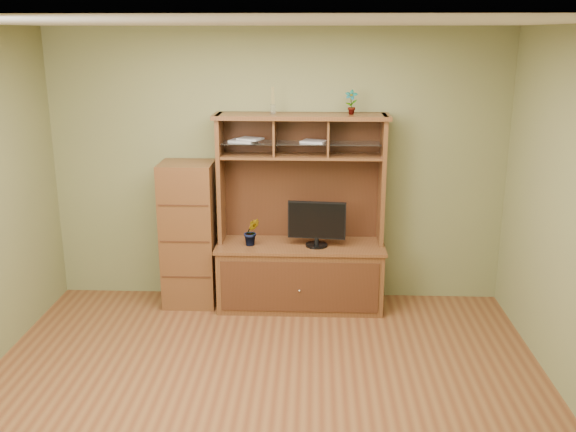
{
  "coord_description": "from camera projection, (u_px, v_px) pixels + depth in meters",
  "views": [
    {
      "loc": [
        0.37,
        -4.24,
        2.64
      ],
      "look_at": [
        0.14,
        1.2,
        1.08
      ],
      "focal_mm": 40.0,
      "sensor_mm": 36.0,
      "label": 1
    }
  ],
  "objects": [
    {
      "name": "monitor",
      "position": [
        317.0,
        223.0,
        6.14
      ],
      "size": [
        0.56,
        0.21,
        0.44
      ],
      "rotation": [
        0.0,
        0.0,
        -0.1
      ],
      "color": "black",
      "rests_on": "media_hutch"
    },
    {
      "name": "reed_diffuser",
      "position": [
        273.0,
        103.0,
        6.0
      ],
      "size": [
        0.05,
        0.05,
        0.25
      ],
      "color": "silver",
      "rests_on": "media_hutch"
    },
    {
      "name": "media_hutch",
      "position": [
        300.0,
        255.0,
        6.32
      ],
      "size": [
        1.66,
        0.61,
        1.9
      ],
      "color": "#4B2B15",
      "rests_on": "room"
    },
    {
      "name": "top_plant",
      "position": [
        351.0,
        102.0,
        5.96
      ],
      "size": [
        0.13,
        0.1,
        0.23
      ],
      "primitive_type": "imported",
      "rotation": [
        0.0,
        0.0,
        -0.19
      ],
      "color": "#436D26",
      "rests_on": "media_hutch"
    },
    {
      "name": "orchid_plant",
      "position": [
        252.0,
        232.0,
        6.19
      ],
      "size": [
        0.17,
        0.15,
        0.27
      ],
      "primitive_type": "imported",
      "rotation": [
        0.0,
        0.0,
        0.22
      ],
      "color": "#356121",
      "rests_on": "media_hutch"
    },
    {
      "name": "side_cabinet",
      "position": [
        189.0,
        234.0,
        6.33
      ],
      "size": [
        0.51,
        0.47,
        1.44
      ],
      "color": "#4B2B15",
      "rests_on": "room"
    },
    {
      "name": "magazines",
      "position": [
        268.0,
        140.0,
        6.1
      ],
      "size": [
        0.95,
        0.24,
        0.04
      ],
      "color": "#AAAAAF",
      "rests_on": "media_hutch"
    },
    {
      "name": "room",
      "position": [
        261.0,
        226.0,
        4.44
      ],
      "size": [
        4.54,
        4.04,
        2.74
      ],
      "color": "#5D311A",
      "rests_on": "ground"
    }
  ]
}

